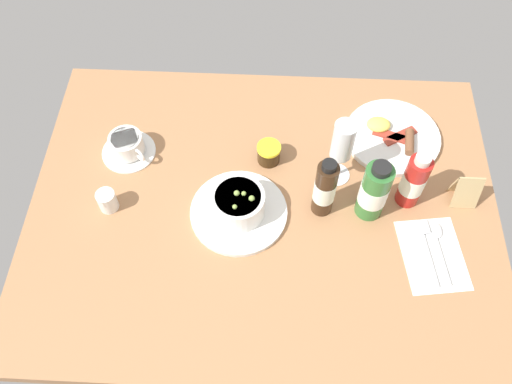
% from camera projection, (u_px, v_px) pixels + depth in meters
% --- Properties ---
extents(ground_plane, '(1.10, 0.84, 0.03)m').
position_uv_depth(ground_plane, '(263.00, 209.00, 1.29)').
color(ground_plane, '#A8754C').
extents(porridge_bowl, '(0.23, 0.23, 0.08)m').
position_uv_depth(porridge_bowl, '(238.00, 206.00, 1.23)').
color(porridge_bowl, white).
rests_on(porridge_bowl, ground_plane).
extents(cutlery_setting, '(0.16, 0.20, 0.01)m').
position_uv_depth(cutlery_setting, '(433.00, 253.00, 1.21)').
color(cutlery_setting, white).
rests_on(cutlery_setting, ground_plane).
extents(coffee_cup, '(0.13, 0.13, 0.06)m').
position_uv_depth(coffee_cup, '(127.00, 146.00, 1.34)').
color(coffee_cup, white).
rests_on(coffee_cup, ground_plane).
extents(creamer_jug, '(0.04, 0.05, 0.06)m').
position_uv_depth(creamer_jug, '(107.00, 201.00, 1.25)').
color(creamer_jug, white).
rests_on(creamer_jug, ground_plane).
extents(wine_glass, '(0.07, 0.07, 0.19)m').
position_uv_depth(wine_glass, '(343.00, 144.00, 1.22)').
color(wine_glass, white).
rests_on(wine_glass, ground_plane).
extents(jam_jar, '(0.06, 0.06, 0.05)m').
position_uv_depth(jam_jar, '(269.00, 153.00, 1.32)').
color(jam_jar, '#36230F').
rests_on(jam_jar, ground_plane).
extents(sauce_bottle_brown, '(0.05, 0.05, 0.18)m').
position_uv_depth(sauce_bottle_brown, '(325.00, 188.00, 1.20)').
color(sauce_bottle_brown, '#382314').
rests_on(sauce_bottle_brown, ground_plane).
extents(sauce_bottle_red, '(0.05, 0.05, 0.17)m').
position_uv_depth(sauce_bottle_red, '(414.00, 181.00, 1.22)').
color(sauce_bottle_red, '#B21E19').
rests_on(sauce_bottle_red, ground_plane).
extents(sauce_bottle_green, '(0.06, 0.06, 0.18)m').
position_uv_depth(sauce_bottle_green, '(374.00, 191.00, 1.20)').
color(sauce_bottle_green, '#337233').
rests_on(sauce_bottle_green, ground_plane).
extents(breakfast_plate, '(0.24, 0.24, 0.04)m').
position_uv_depth(breakfast_plate, '(392.00, 136.00, 1.37)').
color(breakfast_plate, white).
rests_on(breakfast_plate, ground_plane).
extents(menu_card, '(0.06, 0.05, 0.09)m').
position_uv_depth(menu_card, '(467.00, 189.00, 1.25)').
color(menu_card, tan).
rests_on(menu_card, ground_plane).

